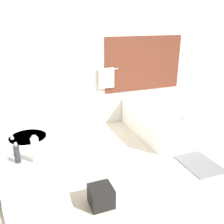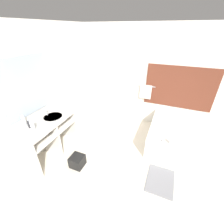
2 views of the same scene
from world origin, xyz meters
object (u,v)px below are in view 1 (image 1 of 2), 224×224
Objects in this scene: bathtub at (161,119)px; soap_dispenser at (17,154)px; water_bottle_2 at (36,150)px; water_bottle_1 at (2,153)px; waste_bin at (101,196)px.

soap_dispenser is (-2.55, -1.72, 0.70)m from bathtub.
water_bottle_2 is at bearing -143.57° from bathtub.
water_bottle_1 is at bearing 169.66° from water_bottle_2.
waste_bin is at bearing 13.81° from soap_dispenser.
bathtub is at bearing 41.28° from waste_bin.
water_bottle_1 is 1.30× the size of soap_dispenser.
water_bottle_2 is 0.94× the size of waste_bin.
soap_dispenser is 0.71× the size of waste_bin.
water_bottle_1 is at bearing -177.91° from soap_dispenser.
water_bottle_1 is 0.27m from water_bottle_2.
water_bottle_2 reaches higher than soap_dispenser.
bathtub is 2.30m from waste_bin.
water_bottle_1 is 1.31m from waste_bin.
bathtub is 8.07× the size of soap_dispenser.
soap_dispenser is at bearing 160.99° from water_bottle_2.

